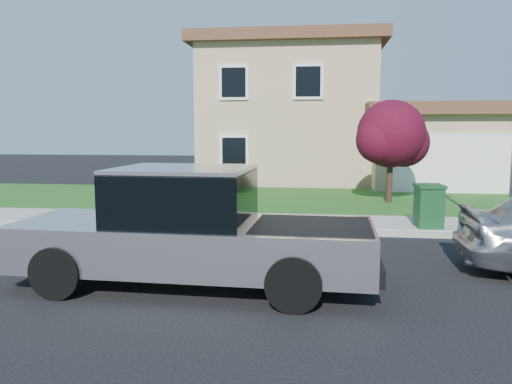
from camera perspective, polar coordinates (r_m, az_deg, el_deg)
ground at (r=9.70m, az=-2.06°, el=-8.16°), size 80.00×80.00×0.00m
curb at (r=12.40m, az=4.70°, el=-4.52°), size 40.00×0.20×0.12m
sidewalk at (r=13.47m, az=4.91°, el=-3.52°), size 40.00×2.00×0.15m
lawn at (r=17.92m, az=5.50°, el=-0.96°), size 40.00×7.00×0.10m
house at (r=25.62m, az=6.84°, el=8.42°), size 14.00×11.30×6.85m
pickup_truck at (r=8.23m, az=-7.34°, el=-4.45°), size 6.02×2.39×1.96m
woman at (r=10.74m, az=-11.42°, el=-2.38°), size 0.64×0.51×1.71m
ornamental_tree at (r=17.49m, az=15.28°, el=6.08°), size 2.53×2.28×3.47m
trash_bin at (r=13.08m, az=19.14°, el=-1.47°), size 0.69×0.79×1.07m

